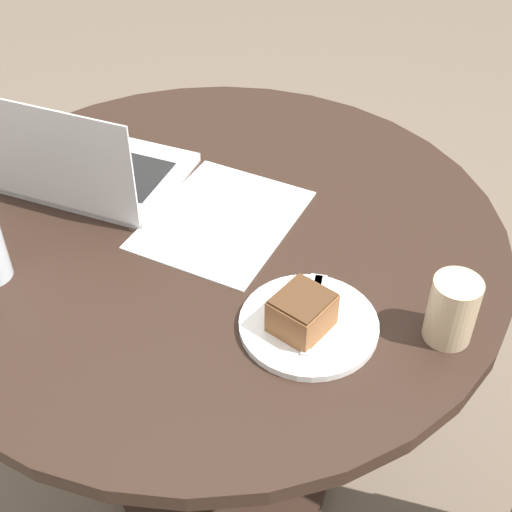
# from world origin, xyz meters

# --- Properties ---
(ground_plane) EXTENTS (12.00, 12.00, 0.00)m
(ground_plane) POSITION_xyz_m (0.00, 0.00, 0.00)
(ground_plane) COLOR #6B5B4C
(dining_table) EXTENTS (1.04, 1.04, 0.77)m
(dining_table) POSITION_xyz_m (0.00, 0.00, 0.61)
(dining_table) COLOR black
(dining_table) RESTS_ON ground_plane
(paper_document) EXTENTS (0.35, 0.31, 0.00)m
(paper_document) POSITION_xyz_m (0.03, -0.01, 0.77)
(paper_document) COLOR white
(paper_document) RESTS_ON dining_table
(plate) EXTENTS (0.21, 0.21, 0.01)m
(plate) POSITION_xyz_m (-0.20, -0.21, 0.77)
(plate) COLOR white
(plate) RESTS_ON dining_table
(cake_slice) EXTENTS (0.11, 0.10, 0.06)m
(cake_slice) POSITION_xyz_m (-0.21, -0.20, 0.81)
(cake_slice) COLOR brown
(cake_slice) RESTS_ON plate
(fork) EXTENTS (0.17, 0.03, 0.00)m
(fork) POSITION_xyz_m (-0.16, -0.21, 0.78)
(fork) COLOR silver
(fork) RESTS_ON plate
(coffee_glass) EXTENTS (0.07, 0.07, 0.11)m
(coffee_glass) POSITION_xyz_m (-0.17, -0.41, 0.82)
(coffee_glass) COLOR #C6AD89
(coffee_glass) RESTS_ON dining_table
(laptop) EXTENTS (0.30, 0.34, 0.22)m
(laptop) POSITION_xyz_m (0.08, 0.25, 0.80)
(laptop) COLOR silver
(laptop) RESTS_ON dining_table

